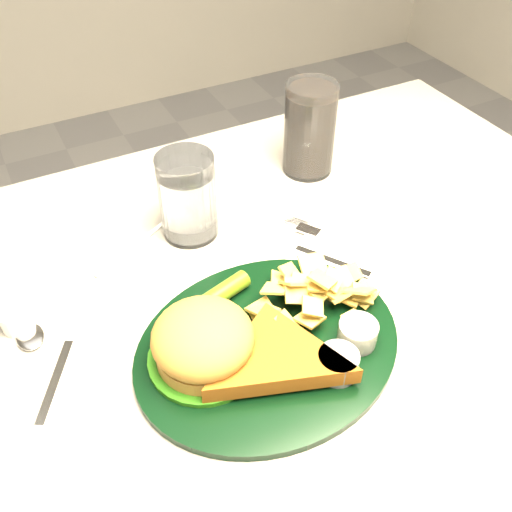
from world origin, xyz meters
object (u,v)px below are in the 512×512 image
Objects in this scene: water_glass at (188,197)px; cola_glass at (310,129)px; table at (256,438)px; dinner_plate at (269,328)px; fork_napkin at (329,257)px.

cola_glass reaches higher than water_glass.
dinner_plate reaches higher than table.
cola_glass reaches higher than fork_napkin.
water_glass is at bearing 83.33° from dinner_plate.
table is 7.86× the size of cola_glass.
water_glass is at bearing 102.32° from fork_napkin.
water_glass is 0.84× the size of cola_glass.
dinner_plate is 0.18m from fork_napkin.
fork_napkin is (0.15, -0.15, -0.06)m from water_glass.
fork_napkin is (0.15, 0.10, -0.03)m from dinner_plate.
water_glass reaches higher than table.
cola_glass is 1.04× the size of fork_napkin.
dinner_plate is at bearing -108.71° from table.
water_glass is 0.88× the size of fork_napkin.
fork_napkin is at bearing -44.76° from water_glass.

